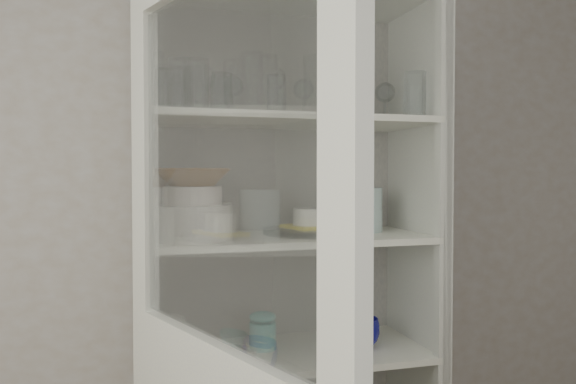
{
  "coord_description": "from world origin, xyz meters",
  "views": [
    {
      "loc": [
        -0.33,
        -0.58,
        1.47
      ],
      "look_at": [
        0.2,
        1.27,
        1.41
      ],
      "focal_mm": 35.0,
      "sensor_mm": 36.0,
      "label": 1
    }
  ],
  "objects": [
    {
      "name": "wall_back",
      "position": [
        0.0,
        1.5,
        1.3
      ],
      "size": [
        3.6,
        0.02,
        2.6
      ],
      "primitive_type": "cube",
      "color": "gray",
      "rests_on": "ground"
    },
    {
      "name": "pantry_cabinet",
      "position": [
        0.2,
        1.34,
        0.94
      ],
      "size": [
        1.0,
        0.45,
        2.1
      ],
      "color": "silver",
      "rests_on": "floor"
    },
    {
      "name": "tumbler_0",
      "position": [
        -0.13,
        1.13,
        1.74
      ],
      "size": [
        0.08,
        0.08,
        0.16
      ],
      "primitive_type": "cylinder",
      "rotation": [
        0.0,
        0.0,
        -0.04
      ],
      "color": "silver",
      "rests_on": "shelf_glass"
    },
    {
      "name": "tumbler_1",
      "position": [
        -0.17,
        1.12,
        1.74
      ],
      "size": [
        0.09,
        0.09,
        0.15
      ],
      "primitive_type": "cylinder",
      "rotation": [
        0.0,
        0.0,
        0.22
      ],
      "color": "silver",
      "rests_on": "shelf_glass"
    },
    {
      "name": "tumbler_2",
      "position": [
        0.13,
        1.16,
        1.72
      ],
      "size": [
        0.06,
        0.06,
        0.12
      ],
      "primitive_type": "cylinder",
      "rotation": [
        0.0,
        0.0,
        -0.01
      ],
      "color": "silver",
      "rests_on": "shelf_glass"
    },
    {
      "name": "tumbler_3",
      "position": [
        0.36,
        1.15,
        1.74
      ],
      "size": [
        0.09,
        0.09,
        0.15
      ],
      "primitive_type": "cylinder",
      "rotation": [
        0.0,
        0.0,
        -0.22
      ],
      "color": "silver",
      "rests_on": "shelf_glass"
    },
    {
      "name": "tumbler_4",
      "position": [
        0.33,
        1.12,
        1.74
      ],
      "size": [
        0.08,
        0.08,
        0.16
      ],
      "primitive_type": "cylinder",
      "rotation": [
        0.0,
        0.0,
        0.04
      ],
      "color": "silver",
      "rests_on": "shelf_glass"
    },
    {
      "name": "tumbler_5",
      "position": [
        0.41,
        1.14,
        1.74
      ],
      "size": [
        0.1,
        0.1,
        0.15
      ],
      "primitive_type": "cylinder",
      "rotation": [
        0.0,
        0.0,
        -0.36
      ],
      "color": "silver",
      "rests_on": "shelf_glass"
    },
    {
      "name": "tumbler_6",
      "position": [
        0.61,
        1.14,
        1.74
      ],
      "size": [
        0.1,
        0.1,
        0.16
      ],
      "primitive_type": "cylinder",
      "rotation": [
        0.0,
        0.0,
        0.42
      ],
      "color": "silver",
      "rests_on": "shelf_glass"
    },
    {
      "name": "tumbler_7",
      "position": [
        -0.21,
        1.27,
        1.73
      ],
      "size": [
        0.09,
        0.09,
        0.15
      ],
      "primitive_type": "cylinder",
      "rotation": [
        0.0,
        0.0,
        -0.21
      ],
      "color": "silver",
      "rests_on": "shelf_glass"
    },
    {
      "name": "tumbler_8",
      "position": [
        -0.04,
        1.25,
        1.72
      ],
      "size": [
        0.07,
        0.07,
        0.13
      ],
      "primitive_type": "cylinder",
      "rotation": [
        0.0,
        0.0,
        -0.19
      ],
      "color": "silver",
      "rests_on": "shelf_glass"
    },
    {
      "name": "tumbler_9",
      "position": [
        -0.03,
        1.25,
        1.73
      ],
      "size": [
        0.08,
        0.08,
        0.14
      ],
      "primitive_type": "cylinder",
      "rotation": [
        0.0,
        0.0,
        -0.18
      ],
      "color": "silver",
      "rests_on": "shelf_glass"
    },
    {
      "name": "tumbler_10",
      "position": [
        0.34,
        1.25,
        1.74
      ],
      "size": [
        0.08,
        0.08,
        0.16
      ],
      "primitive_type": "cylinder",
      "rotation": [
        0.0,
        0.0,
        -0.07
      ],
      "color": "silver",
      "rests_on": "shelf_glass"
    },
    {
      "name": "tumbler_11",
      "position": [
        0.43,
        1.29,
        1.74
      ],
      "size": [
        0.1,
        0.1,
        0.16
      ],
      "primitive_type": "cylinder",
      "rotation": [
        0.0,
        0.0,
        -0.4
      ],
      "color": "silver",
      "rests_on": "shelf_glass"
    },
    {
      "name": "goblet_0",
      "position": [
        -0.16,
        1.37,
        1.74
      ],
      "size": [
        0.07,
        0.07,
        0.16
      ],
      "primitive_type": null,
      "color": "silver",
      "rests_on": "shelf_glass"
    },
    {
      "name": "goblet_1",
      "position": [
        0.03,
        1.39,
        1.75
      ],
      "size": [
        0.08,
        0.08,
        0.17
      ],
      "primitive_type": null,
      "color": "silver",
      "rests_on": "shelf_glass"
    },
    {
      "name": "goblet_2",
      "position": [
        0.28,
        1.37,
        1.74
      ],
      "size": [
        0.08,
        0.08,
        0.17
      ],
      "primitive_type": null,
      "color": "silver",
      "rests_on": "shelf_glass"
    },
    {
      "name": "goblet_3",
      "position": [
        0.61,
        1.37,
        1.75
      ],
      "size": [
        0.08,
        0.08,
        0.17
      ],
      "primitive_type": null,
      "color": "silver",
      "rests_on": "shelf_glass"
    },
    {
      "name": "plate_stack_front",
      "position": [
        -0.13,
        1.21,
        1.32
      ],
      "size": [
        0.25,
        0.25,
        0.11
      ],
      "primitive_type": "cylinder",
      "color": "white",
      "rests_on": "shelf_plates"
    },
    {
      "name": "plate_stack_back",
      "position": [
        -0.08,
        1.37,
        1.32
      ],
      "size": [
        0.19,
        0.19,
        0.11
      ],
      "primitive_type": "cylinder",
      "color": "white",
      "rests_on": "shelf_plates"
    },
    {
      "name": "cream_bowl",
      "position": [
        -0.13,
        1.21,
        1.4
      ],
      "size": [
        0.21,
        0.21,
        0.06
      ],
      "primitive_type": "cylinder",
      "rotation": [
        0.0,
        0.0,
        0.1
      ],
      "color": "white",
      "rests_on": "plate_stack_front"
    },
    {
      "name": "terracotta_bowl",
      "position": [
        -0.13,
        1.21,
        1.46
      ],
      "size": [
        0.25,
        0.25,
        0.06
      ],
      "primitive_type": "imported",
      "rotation": [
        0.0,
        0.0,
        0.07
      ],
      "color": "brown",
      "rests_on": "cream_bowl"
    },
    {
      "name": "glass_platter",
      "position": [
        0.29,
        1.28,
        1.27
      ],
      "size": [
        0.44,
        0.44,
        0.02
      ],
      "primitive_type": "cylinder",
      "rotation": [
        0.0,
        0.0,
        -0.36
      ],
      "color": "silver",
      "rests_on": "shelf_plates"
    },
    {
      "name": "yellow_trivet",
      "position": [
        0.29,
        1.28,
        1.29
      ],
      "size": [
        0.2,
        0.2,
        0.01
      ],
      "primitive_type": "cube",
      "rotation": [
        0.0,
        0.0,
        0.23
      ],
      "color": "yellow",
      "rests_on": "glass_platter"
    },
    {
      "name": "white_ramekin",
      "position": [
        0.29,
        1.28,
        1.32
      ],
      "size": [
        0.17,
        0.17,
        0.06
      ],
      "primitive_type": "cylinder",
      "rotation": [
        0.0,
        0.0,
        -0.38
      ],
      "color": "white",
      "rests_on": "yellow_trivet"
    },
    {
      "name": "grey_bowl_stack",
      "position": [
        0.49,
        1.31,
        1.34
      ],
      "size": [
        0.15,
        0.15,
        0.16
      ],
      "primitive_type": "cylinder",
      "color": "#B1CAC7",
      "rests_on": "shelf_plates"
    },
    {
      "name": "mug_blue",
      "position": [
        0.46,
        1.23,
        0.91
      ],
      "size": [
        0.14,
        0.14,
        0.1
      ],
      "primitive_type": "imported",
      "rotation": [
        0.0,
        0.0,
        0.12
      ],
      "color": "navy",
      "rests_on": "shelf_mugs"
    },
    {
      "name": "mug_teal",
      "position": [
        0.4,
        1.33,
        0.91
      ],
      "size": [
        0.13,
        0.13,
        0.11
      ],
      "primitive_type": "imported",
      "rotation": [
        0.0,
        0.0,
        -0.18
      ],
      "color": "teal",
      "rests_on": "shelf_mugs"
    },
    {
      "name": "mug_white",
      "position": [
        0.42,
        1.19,
        0.91
      ],
      "size": [
        0.11,
        0.11,
        0.1
      ],
      "primitive_type": "imported",
      "rotation": [
        0.0,
        0.0,
        -0.08
      ],
      "color": "white",
      "rests_on": "shelf_mugs"
    },
    {
      "name": "teal_jar",
      "position": [
        0.12,
        1.31,
        0.92
      ],
      "size": [
        0.09,
        0.09,
        0.11
      ],
      "color": "teal",
      "rests_on": "shelf_mugs"
    },
    {
      "name": "measuring_cups",
      "position": [
        0.01,
        1.23,
        0.88
      ],
      "size": [
        0.09,
        0.09,
        0.04
      ],
      "primitive_type": "cylinder",
      "color": "#BEBEBE",
      "rests_on": "shelf_mugs"
    },
    {
      "name": "white_canister",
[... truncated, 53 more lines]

